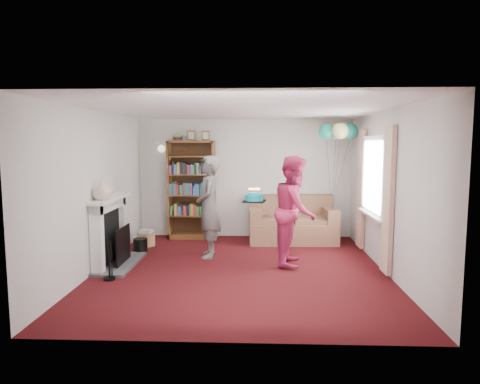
{
  "coord_description": "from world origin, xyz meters",
  "views": [
    {
      "loc": [
        0.26,
        -6.57,
        1.98
      ],
      "look_at": [
        -0.03,
        0.6,
        1.17
      ],
      "focal_mm": 32.0,
      "sensor_mm": 36.0,
      "label": 1
    }
  ],
  "objects_px": {
    "person_magenta": "(295,210)",
    "birthday_cake": "(254,198)",
    "person_striped": "(209,207)",
    "sofa": "(292,224)",
    "bookcase": "(192,191)"
  },
  "relations": [
    {
      "from": "bookcase",
      "to": "sofa",
      "type": "bearing_deg",
      "value": -6.31
    },
    {
      "from": "bookcase",
      "to": "person_magenta",
      "type": "bearing_deg",
      "value": -44.03
    },
    {
      "from": "birthday_cake",
      "to": "bookcase",
      "type": "bearing_deg",
      "value": 125.36
    },
    {
      "from": "sofa",
      "to": "person_magenta",
      "type": "xyz_separation_m",
      "value": [
        -0.1,
        -1.69,
        0.55
      ]
    },
    {
      "from": "person_magenta",
      "to": "birthday_cake",
      "type": "height_order",
      "value": "person_magenta"
    },
    {
      "from": "person_striped",
      "to": "birthday_cake",
      "type": "xyz_separation_m",
      "value": [
        0.8,
        -0.33,
        0.21
      ]
    },
    {
      "from": "sofa",
      "to": "person_magenta",
      "type": "bearing_deg",
      "value": -95.05
    },
    {
      "from": "bookcase",
      "to": "sofa",
      "type": "xyz_separation_m",
      "value": [
        2.09,
        -0.23,
        -0.65
      ]
    },
    {
      "from": "person_striped",
      "to": "person_magenta",
      "type": "bearing_deg",
      "value": 69.28
    },
    {
      "from": "person_striped",
      "to": "person_magenta",
      "type": "distance_m",
      "value": 1.51
    },
    {
      "from": "bookcase",
      "to": "birthday_cake",
      "type": "xyz_separation_m",
      "value": [
        1.33,
        -1.87,
        0.1
      ]
    },
    {
      "from": "sofa",
      "to": "person_striped",
      "type": "xyz_separation_m",
      "value": [
        -1.56,
        -1.3,
        0.54
      ]
    },
    {
      "from": "sofa",
      "to": "birthday_cake",
      "type": "distance_m",
      "value": 1.96
    },
    {
      "from": "person_magenta",
      "to": "bookcase",
      "type": "bearing_deg",
      "value": 55.92
    },
    {
      "from": "person_striped",
      "to": "person_magenta",
      "type": "xyz_separation_m",
      "value": [
        1.46,
        -0.39,
        0.01
      ]
    }
  ]
}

